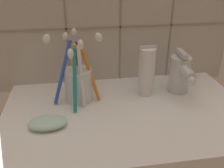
# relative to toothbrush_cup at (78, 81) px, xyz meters

# --- Properties ---
(sink_counter) EXTENTS (0.61, 0.38, 0.02)m
(sink_counter) POSITION_rel_toothbrush_cup_xyz_m (0.12, -0.07, -0.06)
(sink_counter) COLOR white
(sink_counter) RESTS_ON ground
(tile_wall_backsplash) EXTENTS (0.71, 0.02, 0.48)m
(tile_wall_backsplash) POSITION_rel_toothbrush_cup_xyz_m (0.12, 0.12, 0.17)
(tile_wall_backsplash) COLOR #B7B2A8
(tile_wall_backsplash) RESTS_ON ground
(toothbrush_cup) EXTENTS (0.14, 0.16, 0.19)m
(toothbrush_cup) POSITION_rel_toothbrush_cup_xyz_m (0.00, 0.00, 0.00)
(toothbrush_cup) COLOR silver
(toothbrush_cup) RESTS_ON sink_counter
(toothpaste_tube) EXTENTS (0.04, 0.04, 0.14)m
(toothpaste_tube) POSITION_rel_toothbrush_cup_xyz_m (0.18, 0.00, 0.01)
(toothpaste_tube) COLOR white
(toothpaste_tube) RESTS_ON sink_counter
(sink_faucet) EXTENTS (0.06, 0.12, 0.12)m
(sink_faucet) POSITION_rel_toothbrush_cup_xyz_m (0.28, -0.00, 0.00)
(sink_faucet) COLOR silver
(sink_faucet) RESTS_ON sink_counter
(soap_bar) EXTENTS (0.09, 0.06, 0.02)m
(soap_bar) POSITION_rel_toothbrush_cup_xyz_m (-0.07, -0.11, -0.04)
(soap_bar) COLOR silver
(soap_bar) RESTS_ON sink_counter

